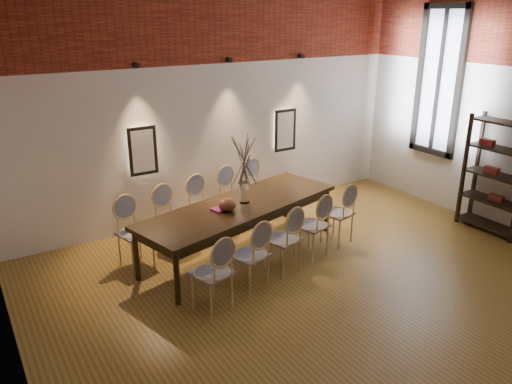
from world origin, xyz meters
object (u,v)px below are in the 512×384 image
chair_near_d (312,225)px  bowl (227,205)px  chair_far_a (135,233)px  book (222,209)px  chair_far_d (234,198)px  vase (244,193)px  chair_far_b (172,220)px  chair_far_e (261,189)px  chair_near_b (250,255)px  chair_near_c (283,239)px  chair_far_c (205,208)px  chair_near_e (337,213)px  shelving_rack (497,176)px  dining_table (241,229)px  chair_near_a (212,272)px

chair_near_d → bowl: size_ratio=3.92×
chair_far_a → book: 1.20m
chair_far_d → vase: (-0.34, -0.88, 0.43)m
chair_far_b → chair_far_e: 1.85m
chair_near_d → chair_far_e: bearing=68.3°
chair_near_b → chair_near_c: size_ratio=1.00×
chair_far_c → chair_far_e: same height
chair_near_c → chair_near_e: same height
vase → book: (-0.40, -0.06, -0.14)m
chair_near_d → book: bearing=139.3°
chair_far_b → chair_far_d: same height
chair_near_d → chair_far_b: 1.98m
bowl → shelving_rack: (4.01, -1.27, 0.06)m
chair_far_d → bowl: chair_far_d is taller
chair_far_e → dining_table: bearing=32.2°
bowl → vase: bearing=21.9°
chair_near_b → chair_far_e: same height
chair_near_b → vase: vase is taller
chair_near_d → chair_far_e: (0.22, 1.65, 0.00)m
book → chair_near_e: bearing=-13.2°
chair_near_b → chair_far_e: size_ratio=1.00×
chair_far_a → bowl: bearing=138.4°
shelving_rack → chair_far_d: bearing=145.4°
chair_near_b → chair_far_c: bearing=68.3°
dining_table → vase: 0.53m
chair_far_d → vase: size_ratio=3.13×
chair_near_b → chair_far_c: (0.22, 1.65, 0.00)m
chair_far_b → bowl: chair_far_b is taller
chair_near_c → shelving_rack: (3.54, -0.64, 0.43)m
vase → shelving_rack: size_ratio=0.17×
chair_near_c → vase: bearing=84.6°
chair_far_e → vase: 1.46m
chair_near_c → chair_far_e: 1.98m
chair_near_b → chair_near_d: 1.23m
chair_far_d → book: bearing=38.1°
chair_far_a → book: (1.06, -0.49, 0.30)m
chair_near_e → book: (-1.71, 0.40, 0.30)m
chair_near_a → chair_near_d: 1.85m
chair_near_c → book: bearing=112.0°
chair_near_e → vase: size_ratio=3.13×
chair_near_b → chair_far_d: 1.98m
chair_near_c → book: 0.92m
chair_near_e → chair_far_b: size_ratio=1.00×
chair_near_d → chair_far_a: 2.41m
chair_far_a → book: size_ratio=3.62×
dining_table → chair_near_e: 1.46m
bowl → shelving_rack: shelving_rack is taller
chair_near_c → chair_far_a: same height
chair_near_c → book: (-0.52, 0.70, 0.30)m
chair_near_c → chair_near_b: bearing=180.0°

